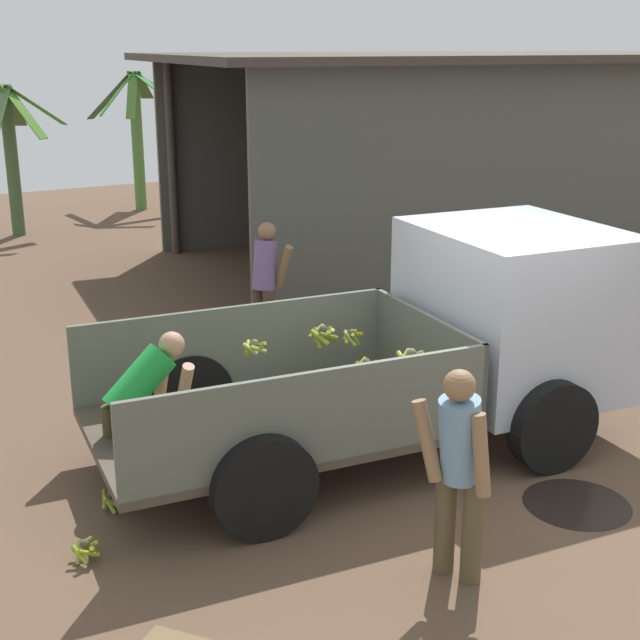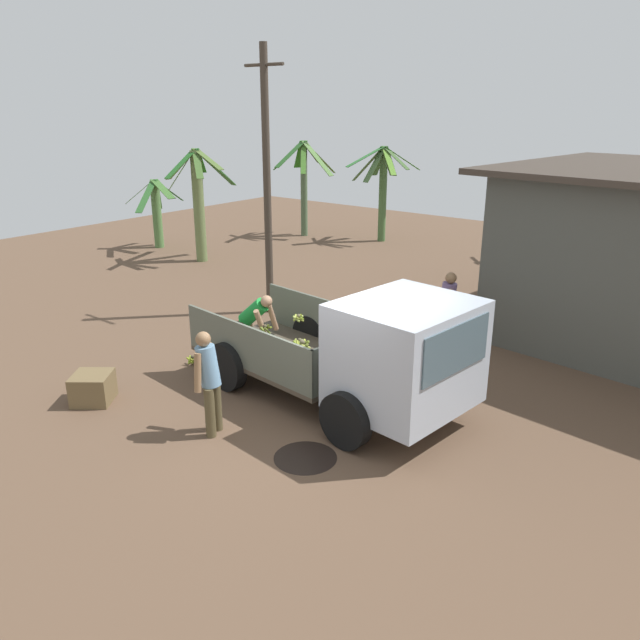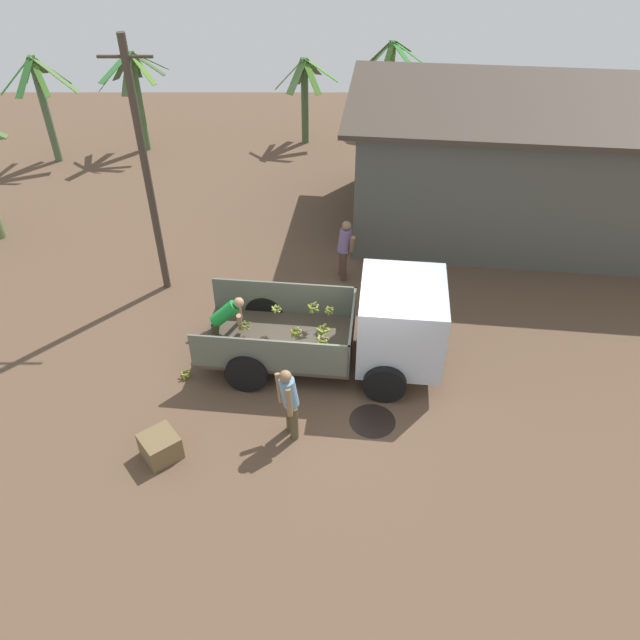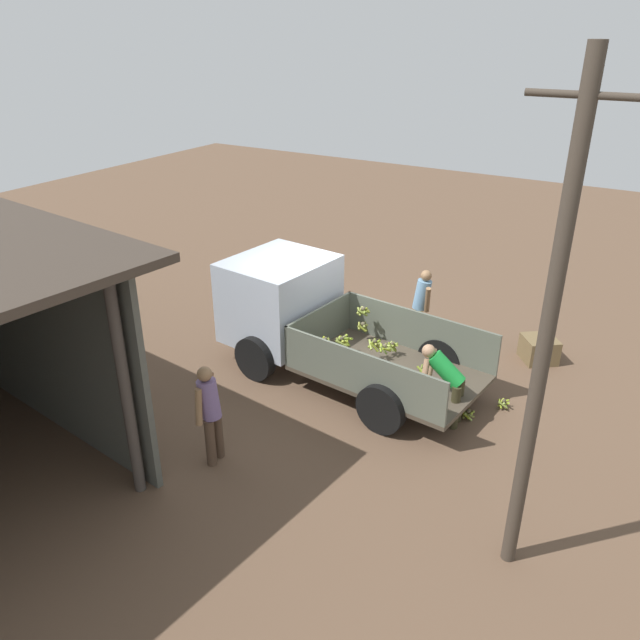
{
  "view_description": "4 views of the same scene",
  "coord_description": "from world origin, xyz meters",
  "px_view_note": "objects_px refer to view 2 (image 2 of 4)",
  "views": [
    {
      "loc": [
        -4.94,
        -5.78,
        3.7
      ],
      "look_at": [
        -1.26,
        0.49,
        1.44
      ],
      "focal_mm": 50.0,
      "sensor_mm": 36.0,
      "label": 1
    },
    {
      "loc": [
        5.21,
        -6.98,
        4.72
      ],
      "look_at": [
        -0.69,
        0.48,
        1.41
      ],
      "focal_mm": 35.0,
      "sensor_mm": 36.0,
      "label": 2
    },
    {
      "loc": [
        -0.71,
        -9.35,
        9.0
      ],
      "look_at": [
        -0.71,
        0.65,
        1.1
      ],
      "focal_mm": 35.0,
      "sensor_mm": 36.0,
      "label": 3
    },
    {
      "loc": [
        -5.5,
        9.59,
        6.06
      ],
      "look_at": [
        -0.53,
        1.36,
        1.48
      ],
      "focal_mm": 35.0,
      "sensor_mm": 36.0,
      "label": 4
    }
  ],
  "objects_px": {
    "utility_pole": "(267,182)",
    "wooden_crate_0": "(93,388)",
    "cargo_truck": "(381,355)",
    "banana_bunch_on_ground_0": "(232,354)",
    "person_foreground_visitor": "(209,378)",
    "person_worker_loading": "(254,321)",
    "banana_bunch_on_ground_1": "(193,359)",
    "person_bystander_near_shed": "(447,307)"
  },
  "relations": [
    {
      "from": "utility_pole",
      "to": "wooden_crate_0",
      "type": "relative_size",
      "value": 9.7
    },
    {
      "from": "cargo_truck",
      "to": "banana_bunch_on_ground_0",
      "type": "xyz_separation_m",
      "value": [
        -3.56,
        0.24,
        -0.97
      ]
    },
    {
      "from": "person_foreground_visitor",
      "to": "person_worker_loading",
      "type": "bearing_deg",
      "value": -80.92
    },
    {
      "from": "utility_pole",
      "to": "banana_bunch_on_ground_0",
      "type": "height_order",
      "value": "utility_pole"
    },
    {
      "from": "cargo_truck",
      "to": "utility_pole",
      "type": "bearing_deg",
      "value": 156.17
    },
    {
      "from": "banana_bunch_on_ground_0",
      "to": "banana_bunch_on_ground_1",
      "type": "distance_m",
      "value": 0.77
    },
    {
      "from": "person_foreground_visitor",
      "to": "person_bystander_near_shed",
      "type": "xyz_separation_m",
      "value": [
        1.16,
        5.24,
        -0.0
      ]
    },
    {
      "from": "person_bystander_near_shed",
      "to": "banana_bunch_on_ground_0",
      "type": "distance_m",
      "value": 4.33
    },
    {
      "from": "person_foreground_visitor",
      "to": "banana_bunch_on_ground_0",
      "type": "xyz_separation_m",
      "value": [
        -1.82,
        2.2,
        -0.79
      ]
    },
    {
      "from": "person_worker_loading",
      "to": "banana_bunch_on_ground_0",
      "type": "height_order",
      "value": "person_worker_loading"
    },
    {
      "from": "utility_pole",
      "to": "person_bystander_near_shed",
      "type": "xyz_separation_m",
      "value": [
        4.43,
        0.39,
        -2.15
      ]
    },
    {
      "from": "banana_bunch_on_ground_1",
      "to": "wooden_crate_0",
      "type": "bearing_deg",
      "value": -92.41
    },
    {
      "from": "cargo_truck",
      "to": "banana_bunch_on_ground_1",
      "type": "bearing_deg",
      "value": -168.01
    },
    {
      "from": "wooden_crate_0",
      "to": "person_foreground_visitor",
      "type": "bearing_deg",
      "value": 12.47
    },
    {
      "from": "cargo_truck",
      "to": "person_worker_loading",
      "type": "relative_size",
      "value": 3.78
    },
    {
      "from": "cargo_truck",
      "to": "wooden_crate_0",
      "type": "xyz_separation_m",
      "value": [
        -4.07,
        -2.47,
        -0.83
      ]
    },
    {
      "from": "person_foreground_visitor",
      "to": "banana_bunch_on_ground_0",
      "type": "bearing_deg",
      "value": -72.09
    },
    {
      "from": "person_bystander_near_shed",
      "to": "banana_bunch_on_ground_0",
      "type": "height_order",
      "value": "person_bystander_near_shed"
    },
    {
      "from": "banana_bunch_on_ground_0",
      "to": "wooden_crate_0",
      "type": "distance_m",
      "value": 2.76
    },
    {
      "from": "cargo_truck",
      "to": "person_worker_loading",
      "type": "xyz_separation_m",
      "value": [
        -3.2,
        0.49,
        -0.28
      ]
    },
    {
      "from": "banana_bunch_on_ground_1",
      "to": "cargo_truck",
      "type": "bearing_deg",
      "value": 5.75
    },
    {
      "from": "person_worker_loading",
      "to": "wooden_crate_0",
      "type": "xyz_separation_m",
      "value": [
        -0.87,
        -2.96,
        -0.56
      ]
    },
    {
      "from": "banana_bunch_on_ground_0",
      "to": "wooden_crate_0",
      "type": "height_order",
      "value": "wooden_crate_0"
    },
    {
      "from": "person_worker_loading",
      "to": "person_bystander_near_shed",
      "type": "xyz_separation_m",
      "value": [
        2.63,
        2.79,
        0.09
      ]
    },
    {
      "from": "cargo_truck",
      "to": "person_bystander_near_shed",
      "type": "bearing_deg",
      "value": 106.2
    },
    {
      "from": "person_worker_loading",
      "to": "person_bystander_near_shed",
      "type": "height_order",
      "value": "person_bystander_near_shed"
    },
    {
      "from": "utility_pole",
      "to": "person_bystander_near_shed",
      "type": "relative_size",
      "value": 3.68
    },
    {
      "from": "utility_pole",
      "to": "wooden_crate_0",
      "type": "distance_m",
      "value": 6.12
    },
    {
      "from": "utility_pole",
      "to": "banana_bunch_on_ground_0",
      "type": "distance_m",
      "value": 4.21
    },
    {
      "from": "banana_bunch_on_ground_0",
      "to": "person_bystander_near_shed",
      "type": "bearing_deg",
      "value": 45.52
    },
    {
      "from": "person_bystander_near_shed",
      "to": "banana_bunch_on_ground_1",
      "type": "height_order",
      "value": "person_bystander_near_shed"
    },
    {
      "from": "cargo_truck",
      "to": "utility_pole",
      "type": "distance_m",
      "value": 6.11
    },
    {
      "from": "cargo_truck",
      "to": "utility_pole",
      "type": "relative_size",
      "value": 0.87
    },
    {
      "from": "person_foreground_visitor",
      "to": "banana_bunch_on_ground_0",
      "type": "distance_m",
      "value": 2.96
    },
    {
      "from": "person_foreground_visitor",
      "to": "wooden_crate_0",
      "type": "relative_size",
      "value": 2.64
    },
    {
      "from": "utility_pole",
      "to": "person_worker_loading",
      "type": "bearing_deg",
      "value": -53.15
    },
    {
      "from": "person_worker_loading",
      "to": "person_bystander_near_shed",
      "type": "distance_m",
      "value": 3.83
    },
    {
      "from": "person_bystander_near_shed",
      "to": "wooden_crate_0",
      "type": "height_order",
      "value": "person_bystander_near_shed"
    },
    {
      "from": "banana_bunch_on_ground_1",
      "to": "wooden_crate_0",
      "type": "relative_size",
      "value": 0.36
    },
    {
      "from": "utility_pole",
      "to": "person_foreground_visitor",
      "type": "height_order",
      "value": "utility_pole"
    },
    {
      "from": "banana_bunch_on_ground_1",
      "to": "banana_bunch_on_ground_0",
      "type": "bearing_deg",
      "value": 57.11
    },
    {
      "from": "person_foreground_visitor",
      "to": "banana_bunch_on_ground_1",
      "type": "relative_size",
      "value": 7.41
    }
  ]
}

